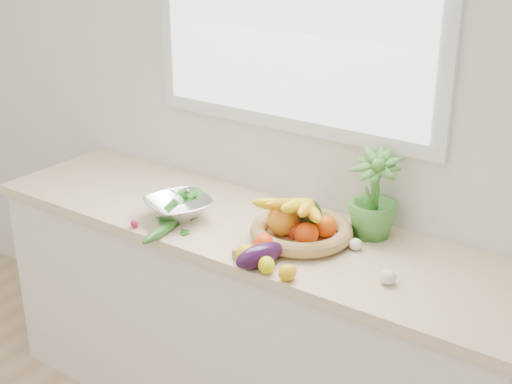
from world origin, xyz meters
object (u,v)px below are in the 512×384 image
Objects in this scene: cucumber at (160,232)px; colander_with_spinach at (179,203)px; apple at (297,231)px; potted_herb at (374,194)px; eggplant at (260,255)px; fruit_basket at (301,225)px.

cucumber is 0.17m from colander_with_spinach.
apple is at bearing 31.89° from cucumber.
eggplant is at bearing -114.71° from potted_herb.
eggplant reaches higher than apple.
eggplant reaches higher than cucumber.
eggplant is 0.26m from fruit_basket.
fruit_basket reaches higher than colander_with_spinach.
apple is at bearing 12.52° from colander_with_spinach.
fruit_basket is 0.50m from colander_with_spinach.
colander_with_spinach is at bearing -167.48° from apple.
apple is 0.21× the size of potted_herb.
eggplant is 0.49m from potted_herb.
cucumber is at bearing -176.34° from eggplant.
potted_herb is at bearing 36.27° from cucumber.
potted_herb is 0.85× the size of fruit_basket.
cucumber is at bearing -146.72° from fruit_basket.
potted_herb is 1.03× the size of colander_with_spinach.
apple reaches higher than cucumber.
fruit_basket reaches higher than apple.
eggplant is 0.61× the size of colander_with_spinach.
fruit_basket is (0.00, 0.02, 0.02)m from apple.
fruit_basket is (0.43, 0.28, 0.03)m from cucumber.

